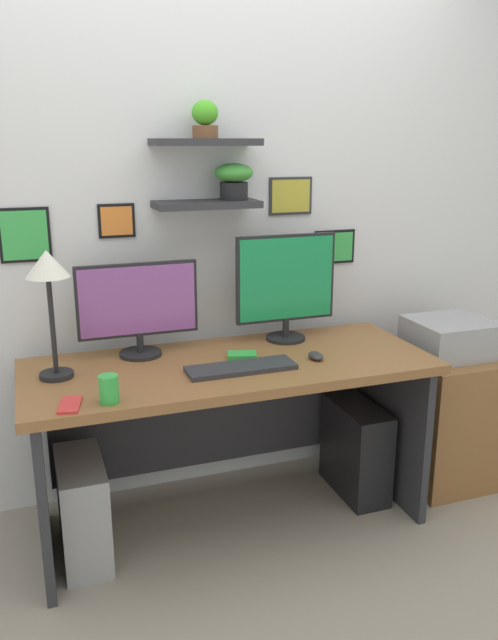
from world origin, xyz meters
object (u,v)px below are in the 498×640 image
desk_lamp (48,279)px  computer_tower_right (356,449)px  printer (451,337)px  computer_tower_left (83,509)px  scissors_tray (242,356)px  desk (227,403)px  drawer_cabinet (444,416)px  monitor_left (138,306)px  keyboard (241,368)px  computer_mouse (316,356)px  pen_cup (109,389)px  monitor_right (286,284)px  cell_phone (70,405)px

desk_lamp → computer_tower_right: desk_lamp is taller
printer → computer_tower_left: bearing=-177.9°
printer → scissors_tray: bearing=-179.4°
desk → drawer_cabinet: size_ratio=2.62×
monitor_left → printer: (1.46, -0.18, -0.24)m
printer → monitor_left: bearing=172.9°
keyboard → computer_mouse: size_ratio=4.89×
pen_cup → computer_tower_left: size_ratio=0.24×
keyboard → drawer_cabinet: 1.20m
monitor_right → computer_tower_left: (-0.97, -0.25, -0.80)m
computer_tower_right → drawer_cabinet: bearing=-0.6°
desk_lamp → drawer_cabinet: (1.81, -0.02, -0.82)m
monitor_right → computer_tower_right: bearing=-30.2°
computer_mouse → printer: (0.77, 0.12, -0.03)m
monitor_left → monitor_right: bearing=0.0°
desk → computer_tower_right: bearing=-1.2°
computer_mouse → cell_phone: size_ratio=0.64×
monitor_left → desk_lamp: desk_lamp is taller
printer → drawer_cabinet: bearing=0.0°
computer_tower_left → computer_tower_right: (1.27, 0.07, 0.01)m
computer_tower_right → pen_cup: bearing=-165.5°
drawer_cabinet → computer_tower_right: size_ratio=1.45×
monitor_left → monitor_right: size_ratio=1.05×
monitor_left → computer_tower_right: bearing=-10.2°
keyboard → computer_tower_left: (-0.65, 0.08, -0.55)m
desk_lamp → printer: bearing=-0.6°
computer_tower_right → desk_lamp: bearing=179.3°
monitor_right → printer: 0.85m
computer_mouse → scissors_tray: computer_mouse is taller
computer_tower_right → keyboard: bearing=-166.5°
pen_cup → desk_lamp: bearing=116.7°
computer_mouse → printer: printer is taller
printer → monitor_right: bearing=167.1°
computer_mouse → pen_cup: 0.90m
scissors_tray → computer_tower_right: size_ratio=0.27×
computer_tower_left → computer_tower_right: computer_tower_right is taller
scissors_tray → printer: bearing=0.6°
pen_cup → scissors_tray: (0.59, 0.29, -0.04)m
desk → cell_phone: cell_phone is taller
pen_cup → drawer_cabinet: (1.65, 0.30, -0.48)m
keyboard → computer_tower_left: keyboard is taller
monitor_left → scissors_tray: monitor_left is taller
cell_phone → computer_tower_left: size_ratio=0.33×
monitor_left → desk: bearing=-25.7°
desk_lamp → drawer_cabinet: size_ratio=0.77×
desk_lamp → computer_tower_left: 0.94m
monitor_left → computer_tower_right: monitor_left is taller
desk → keyboard: keyboard is taller
keyboard → pen_cup: 0.56m
drawer_cabinet → computer_tower_left: bearing=-177.9°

